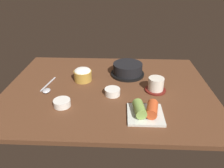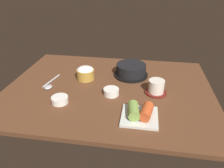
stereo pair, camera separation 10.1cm
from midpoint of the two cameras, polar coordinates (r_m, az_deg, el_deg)
name	(u,v)px [view 1 (the left image)]	position (r cm, az deg, el deg)	size (l,w,h in cm)	color
dining_table	(108,89)	(105.08, -3.80, -1.44)	(100.00, 76.00, 2.00)	#56331E
stone_pot	(128,69)	(115.40, 1.71, 3.94)	(18.22, 18.22, 6.63)	black
rice_bowl	(83,74)	(111.14, -10.46, 2.56)	(9.19, 9.19, 6.97)	#B78C38
tea_cup_with_saucer	(156,85)	(101.15, 8.92, -0.28)	(9.93, 9.93, 6.74)	maroon
banchan_cup_center	(112,91)	(97.75, -2.86, -2.11)	(7.17, 7.17, 3.05)	white
kimchi_plate	(146,111)	(84.46, 5.61, -7.36)	(14.22, 14.22, 5.31)	silver
side_bowl_near	(62,103)	(93.75, -16.34, -4.94)	(7.27, 7.27, 2.82)	white
spoon	(47,89)	(108.37, -19.65, -1.22)	(5.05, 16.58, 1.35)	#B7B7BC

